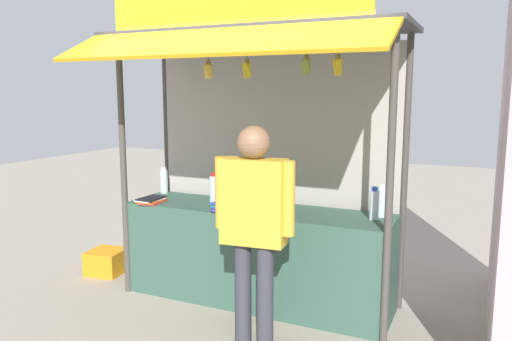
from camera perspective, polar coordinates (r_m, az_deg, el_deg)
The scene contains 16 objects.
ground_plane at distance 4.87m, azimuth 0.00°, elevation -14.58°, with size 20.00×20.00×0.00m, color #9E9384.
stall_counter at distance 4.71m, azimuth 0.00°, elevation -9.61°, with size 2.49×0.63×0.89m, color #385B4C.
stall_structure at distance 4.56m, azimuth 0.50°, elevation 5.74°, with size 2.69×1.46×2.82m.
water_bottle_mid_right at distance 5.34m, azimuth -10.45°, elevation -1.17°, with size 0.08×0.08×0.28m.
water_bottle_front_left at distance 4.84m, azimuth -4.84°, elevation -2.03°, with size 0.08×0.08×0.29m.
water_bottle_far_left at distance 4.39m, azimuth 14.10°, elevation -3.47°, with size 0.08×0.08×0.28m.
water_bottle_right at distance 4.28m, azimuth 13.31°, elevation -3.76°, with size 0.08×0.08×0.28m.
magazine_stack_front_right at distance 4.50m, azimuth -3.32°, elevation -4.04°, with size 0.21×0.30×0.09m.
magazine_stack_back_left at distance 4.92m, azimuth -11.83°, elevation -3.31°, with size 0.22×0.30×0.05m.
magazine_stack_rear_center at distance 4.43m, azimuth 1.52°, elevation -4.37°, with size 0.27×0.28×0.07m.
banana_bunch_leftmost at distance 4.04m, azimuth -1.04°, elevation 11.40°, with size 0.10×0.09×0.29m.
banana_bunch_rightmost at distance 4.21m, azimuth -5.44°, elevation 11.20°, with size 0.08×0.08×0.29m.
banana_bunch_inner_right at distance 3.85m, azimuth 5.77°, elevation 11.78°, with size 0.09×0.09×0.27m.
banana_bunch_inner_left at distance 3.78m, azimuth 9.30°, elevation 11.65°, with size 0.09×0.09×0.28m.
vendor_person at distance 3.76m, azimuth -0.24°, elevation -5.22°, with size 0.65×0.25×1.70m.
plastic_crate at distance 5.74m, azimuth -16.65°, elevation -9.92°, with size 0.36×0.36×0.25m, color orange.
Camera 1 is at (1.88, -4.05, 1.94)m, focal length 35.10 mm.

